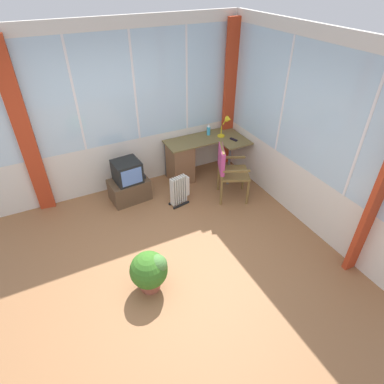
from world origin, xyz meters
The scene contains 14 objects.
ground centered at (0.00, 0.00, -0.03)m, with size 5.56×5.18×0.06m, color #94633D.
north_window_panel centered at (0.00, 2.12, 1.37)m, with size 4.56×0.07×2.75m.
east_window_panel centered at (2.31, 0.00, 1.37)m, with size 0.07×4.18×2.75m.
curtain_north_left centered at (-1.25, 2.04, 1.33)m, with size 0.23×0.07×2.65m, color #B6381B.
curtain_corner centered at (2.18, 1.99, 1.33)m, with size 0.23×0.07×2.65m, color #B6381B.
curtain_east_far centered at (2.23, -1.15, 1.33)m, with size 0.23×0.07×2.65m, color #B6381B.
desk centered at (1.17, 1.81, 0.41)m, with size 1.41×0.83×0.74m.
desk_lamp centered at (1.96, 1.69, 1.00)m, with size 0.23×0.20×0.40m.
tv_remote centered at (2.01, 1.51, 0.75)m, with size 0.04×0.15×0.02m, color black.
spray_bottle centered at (1.71, 1.90, 0.85)m, with size 0.06×0.06×0.22m.
wooden_armchair centered at (1.54, 0.96, 0.61)m, with size 0.64×0.64×0.96m.
tv_on_stand centered at (0.06, 1.65, 0.32)m, with size 0.67×0.49×0.73m.
space_heater centered at (0.77, 1.14, 0.27)m, with size 0.36×0.22×0.53m.
potted_plant centered at (-0.29, -0.28, 0.32)m, with size 0.46×0.46×0.55m.
Camera 1 is at (-1.00, -2.83, 3.35)m, focal length 30.08 mm.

